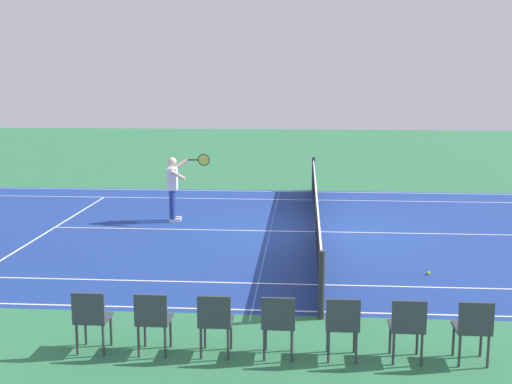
% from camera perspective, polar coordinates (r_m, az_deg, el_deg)
% --- Properties ---
extents(ground_plane, '(60.00, 60.00, 0.00)m').
position_cam_1_polar(ground_plane, '(16.15, 5.08, -3.38)').
color(ground_plane, '#2D7247').
extents(court_slab, '(24.20, 11.40, 0.00)m').
position_cam_1_polar(court_slab, '(16.15, 5.08, -3.38)').
color(court_slab, navy).
rests_on(court_slab, ground_plane).
extents(court_line_markings, '(23.85, 11.05, 0.01)m').
position_cam_1_polar(court_line_markings, '(16.15, 5.08, -3.37)').
color(court_line_markings, white).
rests_on(court_line_markings, ground_plane).
extents(tennis_net, '(0.10, 11.70, 1.08)m').
position_cam_1_polar(tennis_net, '(16.05, 5.11, -1.67)').
color(tennis_net, '#2D2D33').
rests_on(tennis_net, ground_plane).
extents(tennis_player_near, '(1.04, 0.79, 1.70)m').
position_cam_1_polar(tennis_player_near, '(17.21, -6.98, 0.56)').
color(tennis_player_near, navy).
rests_on(tennis_player_near, ground_plane).
extents(tennis_ball, '(0.07, 0.07, 0.07)m').
position_cam_1_polar(tennis_ball, '(13.12, 14.41, -6.68)').
color(tennis_ball, '#CCE01E').
rests_on(tennis_ball, ground_plane).
extents(spectator_chair_0, '(0.44, 0.44, 0.88)m').
position_cam_1_polar(spectator_chair_0, '(9.26, 17.95, -10.79)').
color(spectator_chair_0, '#38383D').
rests_on(spectator_chair_0, ground_plane).
extents(spectator_chair_1, '(0.44, 0.44, 0.88)m').
position_cam_1_polar(spectator_chair_1, '(9.10, 12.72, -10.91)').
color(spectator_chair_1, '#38383D').
rests_on(spectator_chair_1, ground_plane).
extents(spectator_chair_2, '(0.44, 0.44, 0.88)m').
position_cam_1_polar(spectator_chair_2, '(9.01, 7.35, -10.95)').
color(spectator_chair_2, '#38383D').
rests_on(spectator_chair_2, ground_plane).
extents(spectator_chair_3, '(0.44, 0.44, 0.88)m').
position_cam_1_polar(spectator_chair_3, '(9.00, 1.92, -10.89)').
color(spectator_chair_3, '#38383D').
rests_on(spectator_chair_3, ground_plane).
extents(spectator_chair_4, '(0.44, 0.44, 0.88)m').
position_cam_1_polar(spectator_chair_4, '(9.07, -3.48, -10.74)').
color(spectator_chair_4, '#38383D').
rests_on(spectator_chair_4, ground_plane).
extents(spectator_chair_5, '(0.44, 0.44, 0.88)m').
position_cam_1_polar(spectator_chair_5, '(9.21, -8.74, -10.50)').
color(spectator_chair_5, '#38383D').
rests_on(spectator_chair_5, ground_plane).
extents(spectator_chair_6, '(0.44, 0.44, 0.88)m').
position_cam_1_polar(spectator_chair_6, '(9.43, -13.79, -10.19)').
color(spectator_chair_6, '#38383D').
rests_on(spectator_chair_6, ground_plane).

